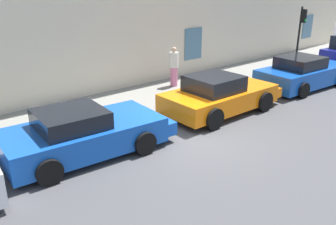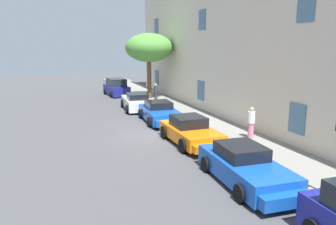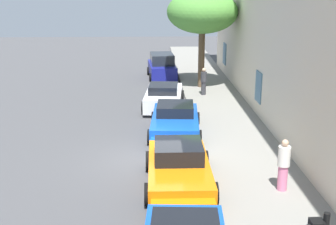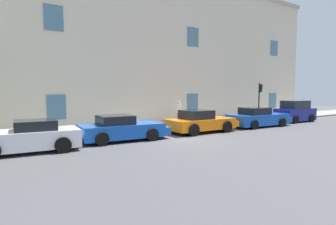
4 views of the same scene
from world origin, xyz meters
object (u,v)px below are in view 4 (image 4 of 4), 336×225
(sportscar_red_lead, at_px, (24,138))
(sportscar_yellow_flank, at_px, (124,129))
(pedestrian_admiring, at_px, (179,112))
(traffic_light, at_px, (260,95))
(sportscar_white_middle, at_px, (202,122))
(sportscar_tail_end, at_px, (259,118))
(hatchback_distant, at_px, (295,112))

(sportscar_red_lead, height_order, sportscar_yellow_flank, sportscar_red_lead)
(sportscar_red_lead, height_order, pedestrian_admiring, pedestrian_admiring)
(pedestrian_admiring, bearing_deg, traffic_light, -12.88)
(sportscar_white_middle, xyz_separation_m, sportscar_tail_end, (5.36, -0.20, -0.03))
(sportscar_red_lead, bearing_deg, sportscar_yellow_flank, 4.18)
(pedestrian_admiring, bearing_deg, sportscar_white_middle, -99.45)
(sportscar_tail_end, distance_m, traffic_light, 3.42)
(hatchback_distant, relative_size, pedestrian_admiring, 2.13)
(sportscar_white_middle, relative_size, hatchback_distant, 1.29)
(sportscar_white_middle, xyz_separation_m, pedestrian_admiring, (0.55, 3.28, 0.38))
(sportscar_tail_end, bearing_deg, pedestrian_admiring, 144.15)
(sportscar_tail_end, height_order, hatchback_distant, hatchback_distant)
(sportscar_white_middle, height_order, pedestrian_admiring, pedestrian_admiring)
(hatchback_distant, bearing_deg, sportscar_tail_end, -177.14)
(sportscar_tail_end, xyz_separation_m, hatchback_distant, (4.91, 0.25, 0.22))
(sportscar_red_lead, distance_m, sportscar_white_middle, 10.04)
(traffic_light, bearing_deg, sportscar_red_lead, -174.06)
(sportscar_white_middle, relative_size, pedestrian_admiring, 2.74)
(sportscar_yellow_flank, relative_size, hatchback_distant, 1.31)
(sportscar_yellow_flank, bearing_deg, hatchback_distant, -0.37)
(hatchback_distant, relative_size, traffic_light, 1.16)
(sportscar_red_lead, bearing_deg, traffic_light, 5.94)
(sportscar_tail_end, bearing_deg, hatchback_distant, 2.86)
(sportscar_yellow_flank, relative_size, sportscar_white_middle, 1.02)
(sportscar_tail_end, bearing_deg, traffic_light, 38.20)
(hatchback_distant, xyz_separation_m, pedestrian_admiring, (-9.72, 3.23, 0.19))
(sportscar_white_middle, xyz_separation_m, traffic_light, (7.70, 1.64, 1.66))
(sportscar_red_lead, distance_m, hatchback_distant, 20.30)
(sportscar_red_lead, xyz_separation_m, sportscar_white_middle, (10.03, 0.20, 0.03))
(sportscar_white_middle, relative_size, sportscar_tail_end, 0.92)
(hatchback_distant, bearing_deg, traffic_light, 148.14)
(hatchback_distant, bearing_deg, sportscar_yellow_flank, 179.63)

